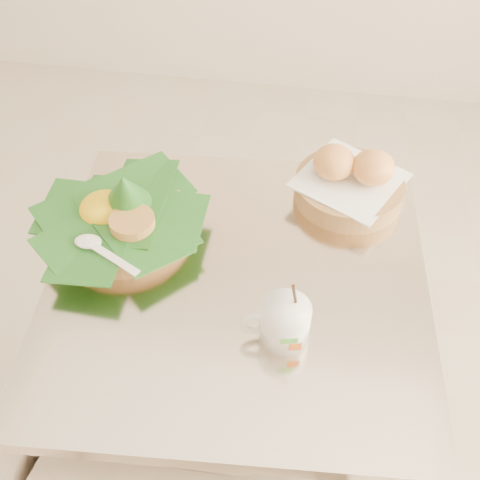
% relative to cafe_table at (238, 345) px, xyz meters
% --- Properties ---
extents(floor, '(3.60, 3.60, 0.00)m').
position_rel_cafe_table_xyz_m(floor, '(-0.18, 0.05, -0.53)').
color(floor, beige).
rests_on(floor, ground).
extents(cafe_table, '(0.75, 0.75, 0.75)m').
position_rel_cafe_table_xyz_m(cafe_table, '(0.00, 0.00, 0.00)').
color(cafe_table, gray).
rests_on(cafe_table, floor).
extents(rice_basket, '(0.32, 0.32, 0.16)m').
position_rel_cafe_table_xyz_m(rice_basket, '(-0.24, 0.09, 0.26)').
color(rice_basket, '#AB7A49').
rests_on(rice_basket, cafe_table).
extents(bread_basket, '(0.26, 0.26, 0.12)m').
position_rel_cafe_table_xyz_m(bread_basket, '(0.19, 0.26, 0.26)').
color(bread_basket, '#AB7A49').
rests_on(bread_basket, cafe_table).
extents(coffee_mug, '(0.12, 0.09, 0.15)m').
position_rel_cafe_table_xyz_m(coffee_mug, '(0.10, -0.11, 0.26)').
color(coffee_mug, white).
rests_on(coffee_mug, cafe_table).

